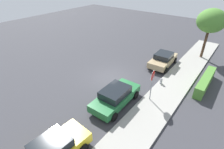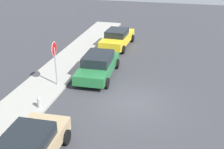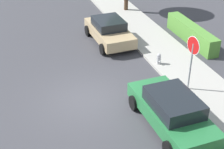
{
  "view_description": "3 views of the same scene",
  "coord_description": "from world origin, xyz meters",
  "views": [
    {
      "loc": [
        11.33,
        8.85,
        9.01
      ],
      "look_at": [
        0.69,
        0.66,
        0.93
      ],
      "focal_mm": 28.0,
      "sensor_mm": 36.0,
      "label": 1
    },
    {
      "loc": [
        -12.76,
        -2.1,
        7.48
      ],
      "look_at": [
        0.73,
        1.22,
        1.17
      ],
      "focal_mm": 45.0,
      "sensor_mm": 36.0,
      "label": 2
    },
    {
      "loc": [
        12.21,
        -3.12,
        8.69
      ],
      "look_at": [
        -0.07,
        1.17,
        1.05
      ],
      "focal_mm": 55.0,
      "sensor_mm": 36.0,
      "label": 3
    }
  ],
  "objects": [
    {
      "name": "stop_sign",
      "position": [
        0.82,
        4.56,
        1.91
      ],
      "size": [
        0.83,
        0.12,
        2.75
      ],
      "color": "gray",
      "rests_on": "ground_plane"
    },
    {
      "name": "parked_car_green",
      "position": [
        2.81,
        2.64,
        0.74
      ],
      "size": [
        4.52,
        2.15,
        1.45
      ],
      "color": "#236B38",
      "rests_on": "ground_plane"
    },
    {
      "name": "parked_car_tan",
      "position": [
        -5.44,
        2.88,
        0.73
      ],
      "size": [
        4.13,
        2.12,
        1.42
      ],
      "color": "tan",
      "rests_on": "ground_plane"
    },
    {
      "name": "sidewalk_curb",
      "position": [
        0.0,
        5.32,
        0.07
      ],
      "size": [
        32.0,
        2.63,
        0.14
      ],
      "primitive_type": "cube",
      "color": "#9E9B93",
      "rests_on": "ground_plane"
    },
    {
      "name": "ground_plane",
      "position": [
        0.0,
        0.0,
        0.0
      ],
      "size": [
        60.0,
        60.0,
        0.0
      ],
      "primitive_type": "plane",
      "color": "#38383D"
    },
    {
      "name": "fire_hydrant",
      "position": [
        -1.79,
        4.34,
        0.36
      ],
      "size": [
        0.3,
        0.22,
        0.72
      ],
      "color": "#A5A5A8",
      "rests_on": "ground_plane"
    },
    {
      "name": "front_yard_hedge",
      "position": [
        -3.93,
        7.52,
        0.51
      ],
      "size": [
        4.77,
        0.7,
        1.01
      ],
      "color": "#4C8433",
      "rests_on": "ground_plane"
    }
  ]
}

